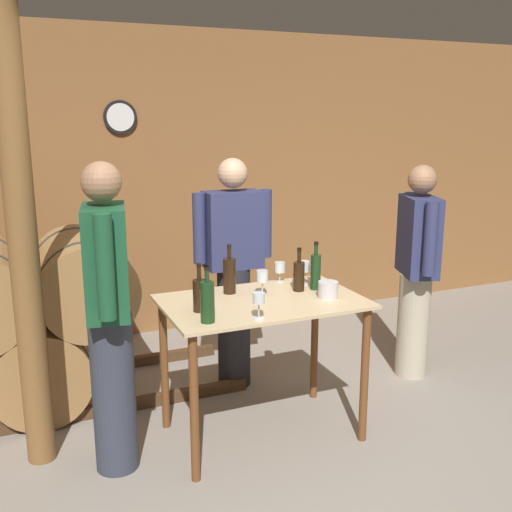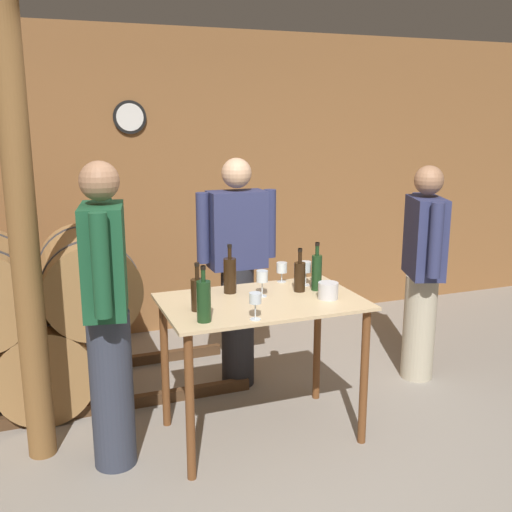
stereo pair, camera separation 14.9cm
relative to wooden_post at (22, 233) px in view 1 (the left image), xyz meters
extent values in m
plane|color=gray|center=(1.43, -0.80, -1.35)|extent=(14.00, 14.00, 0.00)
cube|color=brown|center=(1.43, 1.85, 0.00)|extent=(8.40, 0.05, 2.70)
cylinder|color=black|center=(0.89, 1.81, 0.59)|extent=(0.28, 0.03, 0.28)
cylinder|color=white|center=(0.89, 1.79, 0.59)|extent=(0.23, 0.01, 0.23)
cylinder|color=#9E7242|center=(0.04, 0.74, -1.03)|extent=(0.63, 0.89, 0.63)
cylinder|color=#38383D|center=(0.04, 0.47, -1.03)|extent=(0.65, 0.03, 0.65)
cylinder|color=#38383D|center=(0.04, 1.00, -1.03)|extent=(0.65, 0.03, 0.65)
cylinder|color=#9E7242|center=(0.38, 0.74, -0.49)|extent=(0.63, 0.89, 0.63)
cylinder|color=#38383D|center=(0.38, 0.47, -0.49)|extent=(0.65, 0.03, 0.65)
cylinder|color=#38383D|center=(0.38, 1.00, -0.49)|extent=(0.65, 0.03, 0.65)
cube|color=#D1B284|center=(1.30, -0.25, -0.48)|extent=(1.20, 0.75, 0.02)
cylinder|color=brown|center=(0.77, -0.56, -0.92)|extent=(0.05, 0.05, 0.86)
cylinder|color=brown|center=(1.84, -0.56, -0.92)|extent=(0.05, 0.05, 0.86)
cylinder|color=brown|center=(0.77, 0.07, -0.92)|extent=(0.05, 0.05, 0.86)
cylinder|color=brown|center=(1.84, 0.07, -0.92)|extent=(0.05, 0.05, 0.86)
cylinder|color=brown|center=(0.00, 0.00, 0.00)|extent=(0.16, 0.16, 2.70)
cylinder|color=#193819|center=(0.88, -0.49, -0.36)|extent=(0.08, 0.08, 0.22)
cylinder|color=#193819|center=(0.88, -0.49, -0.20)|extent=(0.02, 0.02, 0.09)
cylinder|color=black|center=(0.88, -0.49, -0.17)|extent=(0.03, 0.03, 0.02)
cylinder|color=black|center=(0.89, -0.30, -0.38)|extent=(0.08, 0.08, 0.18)
cylinder|color=black|center=(0.89, -0.30, -0.24)|extent=(0.02, 0.02, 0.10)
cylinder|color=black|center=(0.89, -0.30, -0.20)|extent=(0.03, 0.03, 0.02)
cylinder|color=black|center=(1.17, -0.03, -0.36)|extent=(0.08, 0.08, 0.22)
cylinder|color=black|center=(1.17, -0.03, -0.20)|extent=(0.02, 0.02, 0.09)
cylinder|color=black|center=(1.17, -0.03, -0.17)|extent=(0.03, 0.03, 0.02)
cylinder|color=black|center=(1.59, -0.16, -0.37)|extent=(0.07, 0.07, 0.19)
cylinder|color=black|center=(1.59, -0.16, -0.24)|extent=(0.02, 0.02, 0.09)
cylinder|color=black|center=(1.59, -0.16, -0.20)|extent=(0.03, 0.03, 0.02)
cylinder|color=#193819|center=(1.70, -0.17, -0.35)|extent=(0.06, 0.06, 0.23)
cylinder|color=#193819|center=(1.70, -0.17, -0.20)|extent=(0.02, 0.02, 0.08)
cylinder|color=black|center=(1.70, -0.17, -0.17)|extent=(0.03, 0.03, 0.02)
cylinder|color=silver|center=(1.14, -0.56, -0.47)|extent=(0.06, 0.06, 0.00)
cylinder|color=silver|center=(1.14, -0.56, -0.42)|extent=(0.01, 0.01, 0.09)
cylinder|color=silver|center=(1.14, -0.56, -0.34)|extent=(0.07, 0.07, 0.06)
cylinder|color=silver|center=(1.33, -0.18, -0.47)|extent=(0.06, 0.06, 0.00)
cylinder|color=silver|center=(1.33, -0.18, -0.42)|extent=(0.01, 0.01, 0.09)
cylinder|color=silver|center=(1.33, -0.18, -0.34)|extent=(0.07, 0.07, 0.07)
cylinder|color=silver|center=(1.57, 0.08, -0.47)|extent=(0.06, 0.06, 0.00)
cylinder|color=silver|center=(1.57, 0.08, -0.43)|extent=(0.01, 0.01, 0.06)
cylinder|color=silver|center=(1.57, 0.08, -0.37)|extent=(0.07, 0.07, 0.07)
cylinder|color=silver|center=(1.69, -0.05, -0.47)|extent=(0.06, 0.06, 0.00)
cylinder|color=silver|center=(1.69, -0.05, -0.42)|extent=(0.01, 0.01, 0.09)
cylinder|color=silver|center=(1.69, -0.05, -0.34)|extent=(0.07, 0.07, 0.07)
cylinder|color=silver|center=(1.69, -0.36, -0.42)|extent=(0.12, 0.12, 0.10)
cylinder|color=#333847|center=(0.39, -0.26, -0.89)|extent=(0.24, 0.24, 0.92)
cube|color=#194C2D|center=(0.39, -0.26, -0.14)|extent=(0.29, 0.43, 0.59)
sphere|color=#9E7051|center=(0.39, -0.26, 0.28)|extent=(0.21, 0.21, 0.21)
cylinder|color=#194C2D|center=(0.35, -0.51, -0.11)|extent=(0.09, 0.09, 0.53)
cylinder|color=#194C2D|center=(0.44, -0.01, -0.11)|extent=(0.09, 0.09, 0.53)
cylinder|color=#232328|center=(1.40, 0.49, -0.90)|extent=(0.24, 0.24, 0.90)
cube|color=navy|center=(1.40, 0.49, -0.18)|extent=(0.40, 0.22, 0.55)
sphere|color=tan|center=(1.40, 0.49, 0.22)|extent=(0.21, 0.21, 0.21)
cylinder|color=navy|center=(1.65, 0.49, -0.15)|extent=(0.09, 0.09, 0.49)
cylinder|color=navy|center=(1.15, 0.49, -0.15)|extent=(0.09, 0.09, 0.49)
cylinder|color=#B7AD93|center=(2.72, 0.12, -0.95)|extent=(0.24, 0.24, 0.80)
cube|color=navy|center=(2.72, 0.12, -0.26)|extent=(0.34, 0.45, 0.58)
sphere|color=#9E7051|center=(2.72, 0.12, 0.16)|extent=(0.21, 0.21, 0.21)
cylinder|color=navy|center=(2.81, 0.35, -0.23)|extent=(0.09, 0.09, 0.53)
cylinder|color=navy|center=(2.64, -0.12, -0.23)|extent=(0.09, 0.09, 0.53)
camera|label=1|loc=(-0.08, -3.39, 0.62)|focal=42.00mm
camera|label=2|loc=(0.06, -3.44, 0.62)|focal=42.00mm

